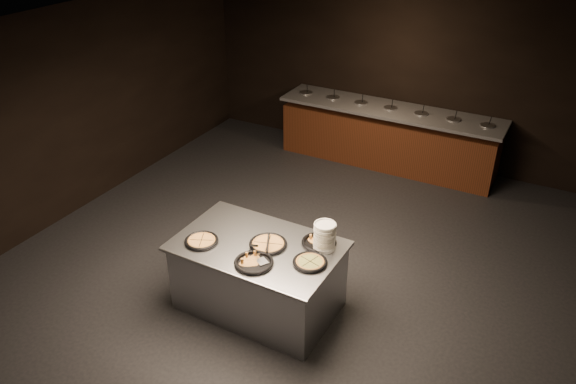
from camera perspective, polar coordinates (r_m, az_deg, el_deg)
name	(u,v)px	position (r m, az deg, el deg)	size (l,w,h in m)	color
room	(286,173)	(6.25, -0.23, 1.96)	(7.02, 8.02, 2.92)	black
salad_bar	(387,140)	(9.65, 10.03, 5.21)	(3.70, 0.83, 1.18)	#532413
serving_counter	(259,277)	(6.37, -3.00, -8.60)	(1.80, 1.17, 0.86)	silver
plate_stack	(325,237)	(5.96, 3.74, -4.54)	(0.24, 0.24, 0.31)	white
pan_veggie_whole	(201,241)	(6.19, -8.78, -4.92)	(0.37, 0.37, 0.04)	black
pan_cheese_whole	(268,244)	(6.07, -2.03, -5.29)	(0.41, 0.41, 0.04)	black
pan_cheese_slices_a	(319,242)	(6.10, 3.17, -5.13)	(0.38, 0.38, 0.04)	black
pan_cheese_slices_b	(254,262)	(5.81, -3.49, -7.16)	(0.41, 0.41, 0.04)	black
pan_veggie_slices	(310,262)	(5.81, 2.26, -7.12)	(0.36, 0.36, 0.04)	black
server_left	(268,242)	(6.00, -2.06, -5.12)	(0.20, 0.30, 0.16)	silver
server_right	(256,250)	(5.88, -3.27, -5.89)	(0.33, 0.24, 0.18)	silver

